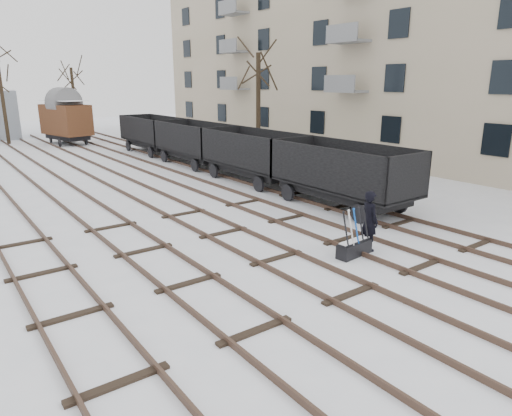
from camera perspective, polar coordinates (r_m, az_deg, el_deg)
The scene contains 13 objects.
ground at distance 13.94m, azimuth 2.57°, elevation -6.39°, with size 120.00×120.00×0.00m, color white.
tracks at distance 25.60m, azimuth -17.00°, elevation 3.29°, with size 13.90×52.00×0.16m.
apartment_block at distance 37.10m, azimuth 13.93°, elevation 19.50°, with size 10.12×45.00×16.10m.
ground_frame at distance 14.42m, azimuth 12.19°, elevation -4.77°, with size 1.34×0.55×1.49m.
worker at distance 14.82m, azimuth 13.99°, elevation -1.54°, with size 0.71×0.46×1.94m, color black.
freight_wagon_a at distance 19.74m, azimuth 10.64°, elevation 3.05°, with size 2.63×6.57×2.68m.
freight_wagon_b at distance 24.47m, azimuth -0.34°, elevation 5.70°, with size 2.63×6.57×2.68m.
freight_wagon_c at distance 29.82m, azimuth -7.64°, elevation 7.34°, with size 2.63×6.57×2.68m.
freight_wagon_d at distance 35.53m, azimuth -12.69°, elevation 8.40°, with size 2.63×6.57×2.68m.
box_van_wagon at distance 42.79m, azimuth -22.68°, elevation 10.26°, with size 3.60×5.28×3.68m.
tree_near at distance 30.78m, azimuth 0.28°, elevation 12.35°, with size 0.30×0.30×7.00m, color black.
tree_far_left at distance 44.99m, azimuth -29.08°, elevation 11.65°, with size 0.30×0.30×7.30m, color black.
tree_far_right at distance 52.46m, azimuth -21.77°, elevation 12.38°, with size 0.30×0.30×6.60m, color black.
Camera 1 is at (-8.15, -10.05, 5.20)m, focal length 32.00 mm.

